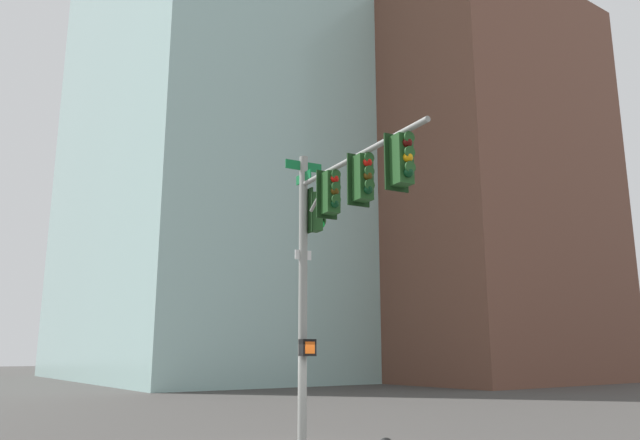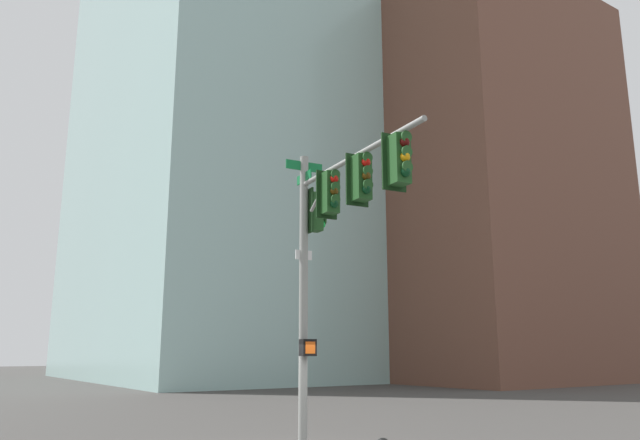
# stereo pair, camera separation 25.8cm
# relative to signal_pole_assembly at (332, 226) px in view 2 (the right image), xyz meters

# --- Properties ---
(signal_pole_assembly) EXTENTS (5.51, 1.42, 7.29)m
(signal_pole_assembly) POSITION_rel_signal_pole_assembly_xyz_m (0.00, 0.00, 0.00)
(signal_pole_assembly) COLOR gray
(signal_pole_assembly) RESTS_ON ground_plane
(building_brick_nearside) EXTENTS (20.39, 18.36, 40.71)m
(building_brick_nearside) POSITION_rel_signal_pole_assembly_xyz_m (-30.36, 35.38, 15.15)
(building_brick_nearside) COLOR #4C3328
(building_brick_nearside) RESTS_ON ground_plane
(building_brick_midblock) EXTENTS (18.61, 18.93, 31.99)m
(building_brick_midblock) POSITION_rel_signal_pole_assembly_xyz_m (-23.27, 32.03, 10.79)
(building_brick_midblock) COLOR brown
(building_brick_midblock) RESTS_ON ground_plane
(building_glass_tower) EXTENTS (31.62, 26.45, 71.72)m
(building_glass_tower) POSITION_rel_signal_pole_assembly_xyz_m (-39.92, 18.14, 30.65)
(building_glass_tower) COLOR #9EC6C1
(building_glass_tower) RESTS_ON ground_plane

